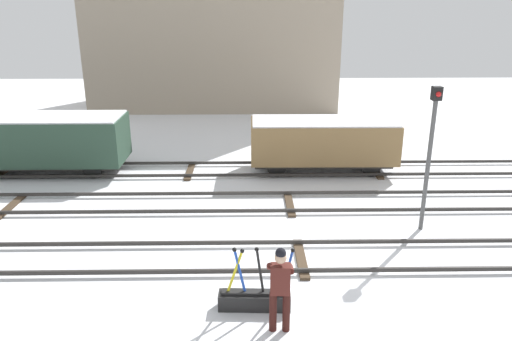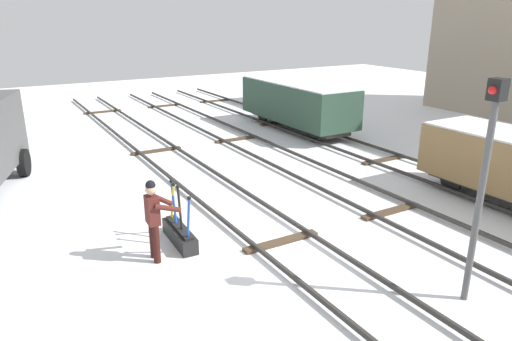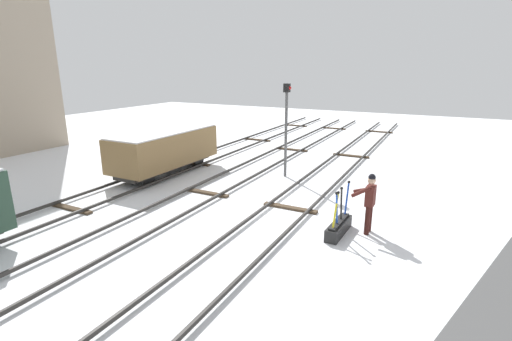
% 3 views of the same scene
% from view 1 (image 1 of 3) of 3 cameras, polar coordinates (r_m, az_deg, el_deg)
% --- Properties ---
extents(ground_plane, '(60.00, 60.00, 0.00)m').
position_cam_1_polar(ground_plane, '(12.68, 5.20, -10.24)').
color(ground_plane, white).
extents(track_main_line, '(44.00, 1.94, 0.18)m').
position_cam_1_polar(track_main_line, '(12.63, 5.22, -9.81)').
color(track_main_line, '#2D2B28').
rests_on(track_main_line, ground_plane).
extents(track_siding_near, '(44.00, 1.94, 0.18)m').
position_cam_1_polar(track_siding_near, '(15.77, 3.89, -3.63)').
color(track_siding_near, '#2D2B28').
rests_on(track_siding_near, ground_plane).
extents(track_siding_far, '(44.00, 1.94, 0.18)m').
position_cam_1_polar(track_siding_far, '(18.77, 3.09, 0.18)').
color(track_siding_far, '#2D2B28').
rests_on(track_siding_far, ground_plane).
extents(switch_lever_frame, '(1.59, 0.42, 1.45)m').
position_cam_1_polar(switch_lever_frame, '(10.76, -0.17, -14.48)').
color(switch_lever_frame, black).
rests_on(switch_lever_frame, ground_plane).
extents(rail_worker, '(0.55, 0.68, 1.82)m').
position_cam_1_polar(rail_worker, '(9.75, 2.79, -12.93)').
color(rail_worker, '#351511').
rests_on(rail_worker, ground_plane).
extents(signal_post, '(0.24, 0.32, 4.07)m').
position_cam_1_polar(signal_post, '(14.11, 19.48, 2.72)').
color(signal_post, '#4C4C4C').
rests_on(signal_post, ground_plane).
extents(apartment_building, '(14.50, 5.85, 11.27)m').
position_cam_1_polar(apartment_building, '(30.51, -4.92, 18.06)').
color(apartment_building, gray).
rests_on(apartment_building, ground_plane).
extents(freight_car_near_switch, '(6.29, 2.15, 2.19)m').
position_cam_1_polar(freight_car_near_switch, '(19.93, -23.78, 3.19)').
color(freight_car_near_switch, '#2D2B28').
rests_on(freight_car_near_switch, ground_plane).
extents(freight_car_back_track, '(5.38, 2.06, 2.00)m').
position_cam_1_polar(freight_car_back_track, '(18.62, 7.73, 3.32)').
color(freight_car_back_track, '#2D2B28').
rests_on(freight_car_back_track, ground_plane).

